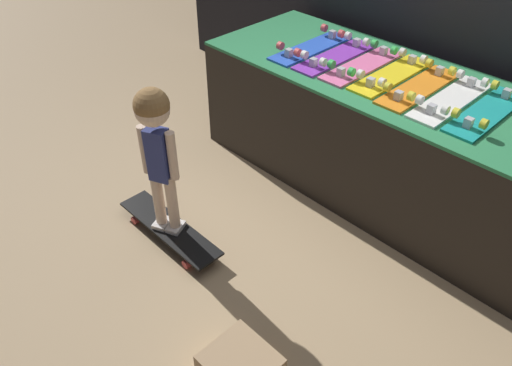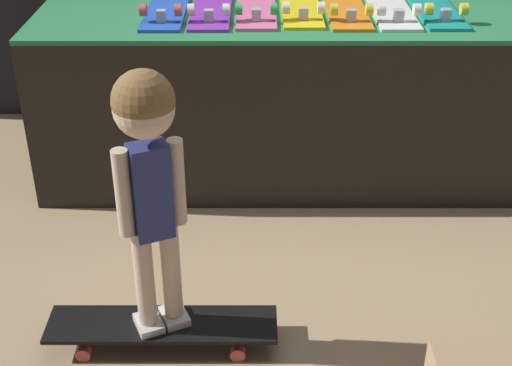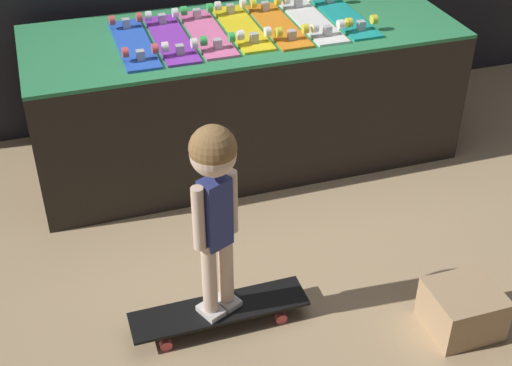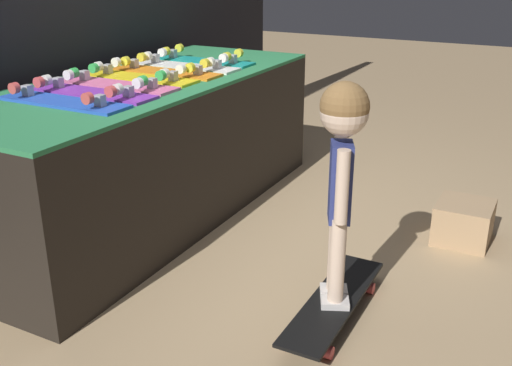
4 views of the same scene
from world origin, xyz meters
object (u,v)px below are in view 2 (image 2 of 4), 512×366
at_px(skateboard_purple_on_rack, 215,6).
at_px(skateboard_pink_on_rack, 259,5).
at_px(skateboard_blue_on_rack, 170,6).
at_px(skateboard_teal_on_rack, 437,5).
at_px(skateboard_orange_on_rack, 348,6).
at_px(skateboard_white_on_rack, 393,6).
at_px(skateboard_yellow_on_rack, 303,4).
at_px(skateboard_on_floor, 164,326).
at_px(child, 150,157).

height_order(skateboard_purple_on_rack, skateboard_pink_on_rack, same).
bearing_deg(skateboard_blue_on_rack, skateboard_teal_on_rack, 0.80).
bearing_deg(skateboard_orange_on_rack, skateboard_pink_on_rack, 178.67).
bearing_deg(skateboard_orange_on_rack, skateboard_white_on_rack, -0.81).
height_order(skateboard_blue_on_rack, skateboard_pink_on_rack, same).
xyz_separation_m(skateboard_yellow_on_rack, skateboard_orange_on_rack, (0.20, -0.02, 0.00)).
height_order(skateboard_orange_on_rack, skateboard_teal_on_rack, same).
height_order(skateboard_pink_on_rack, skateboard_orange_on_rack, same).
bearing_deg(skateboard_orange_on_rack, skateboard_on_floor, -118.67).
distance_m(skateboard_pink_on_rack, skateboard_on_floor, 1.58).
relative_size(skateboard_blue_on_rack, skateboard_white_on_rack, 1.00).
distance_m(skateboard_purple_on_rack, skateboard_on_floor, 1.53).
xyz_separation_m(skateboard_pink_on_rack, child, (-0.33, -1.35, -0.08)).
bearing_deg(skateboard_pink_on_rack, skateboard_yellow_on_rack, 4.12).
bearing_deg(skateboard_teal_on_rack, child, -130.23).
distance_m(skateboard_teal_on_rack, skateboard_on_floor, 1.92).
height_order(skateboard_blue_on_rack, skateboard_orange_on_rack, same).
bearing_deg(skateboard_on_floor, skateboard_teal_on_rack, 49.77).
height_order(skateboard_pink_on_rack, skateboard_teal_on_rack, same).
height_order(skateboard_yellow_on_rack, skateboard_white_on_rack, same).
xyz_separation_m(skateboard_purple_on_rack, skateboard_yellow_on_rack, (0.41, 0.03, 0.00)).
height_order(skateboard_yellow_on_rack, skateboard_orange_on_rack, same).
bearing_deg(skateboard_teal_on_rack, skateboard_on_floor, -130.23).
bearing_deg(skateboard_blue_on_rack, skateboard_purple_on_rack, 1.36).
relative_size(skateboard_on_floor, child, 0.86).
height_order(skateboard_orange_on_rack, skateboard_white_on_rack, same).
relative_size(skateboard_blue_on_rack, skateboard_teal_on_rack, 1.00).
distance_m(skateboard_blue_on_rack, skateboard_on_floor, 1.53).
xyz_separation_m(skateboard_yellow_on_rack, child, (-0.53, -1.37, -0.08)).
height_order(skateboard_purple_on_rack, skateboard_on_floor, skateboard_purple_on_rack).
xyz_separation_m(skateboard_blue_on_rack, child, (0.08, -1.33, -0.08)).
distance_m(skateboard_purple_on_rack, skateboard_white_on_rack, 0.82).
relative_size(skateboard_blue_on_rack, skateboard_purple_on_rack, 1.00).
bearing_deg(skateboard_blue_on_rack, child, -86.49).
bearing_deg(skateboard_purple_on_rack, child, -95.22).
xyz_separation_m(skateboard_white_on_rack, child, (-0.94, -1.34, -0.08)).
bearing_deg(skateboard_blue_on_rack, skateboard_yellow_on_rack, 3.18).
xyz_separation_m(skateboard_orange_on_rack, skateboard_on_floor, (-0.73, -1.34, -0.74)).
relative_size(skateboard_purple_on_rack, child, 0.73).
height_order(skateboard_purple_on_rack, skateboard_yellow_on_rack, same).
relative_size(skateboard_purple_on_rack, skateboard_teal_on_rack, 1.00).
bearing_deg(skateboard_white_on_rack, skateboard_yellow_on_rack, 176.21).
distance_m(skateboard_pink_on_rack, skateboard_teal_on_rack, 0.82).
height_order(skateboard_pink_on_rack, skateboard_on_floor, skateboard_pink_on_rack).
distance_m(skateboard_yellow_on_rack, skateboard_orange_on_rack, 0.21).
relative_size(skateboard_pink_on_rack, skateboard_white_on_rack, 1.00).
bearing_deg(skateboard_teal_on_rack, skateboard_pink_on_rack, 179.85).
distance_m(skateboard_white_on_rack, skateboard_teal_on_rack, 0.20).
distance_m(skateboard_blue_on_rack, child, 1.34).
xyz_separation_m(skateboard_on_floor, child, (0.00, 0.00, 0.66)).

